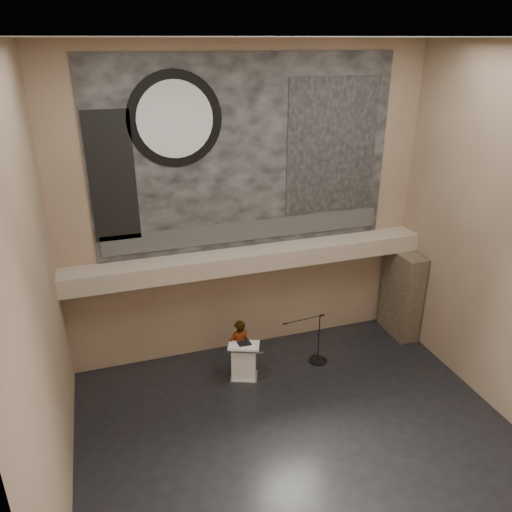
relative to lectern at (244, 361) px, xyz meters
name	(u,v)px	position (x,y,z in m)	size (l,w,h in m)	color
floor	(298,433)	(0.61, -2.35, -0.55)	(10.00, 10.00, 0.00)	black
ceiling	(315,37)	(0.61, -2.35, 7.95)	(10.00, 10.00, 0.00)	silver
wall_back	(247,209)	(0.61, 1.65, 3.70)	(10.00, 0.02, 8.50)	#7E6850
wall_front	(425,393)	(0.61, -6.35, 3.70)	(10.00, 0.02, 8.50)	#7E6850
wall_left	(36,307)	(-4.39, -2.35, 3.70)	(0.02, 8.00, 8.50)	#7E6850
wall_right	(507,240)	(5.61, -2.35, 3.70)	(0.02, 8.00, 8.50)	#7E6850
soffit	(252,259)	(0.61, 1.25, 2.40)	(10.00, 0.80, 0.50)	gray
sprinkler_left	(195,277)	(-0.99, 1.20, 2.12)	(0.04, 0.04, 0.06)	#B2893D
sprinkler_right	(316,260)	(2.51, 1.20, 2.12)	(0.04, 0.04, 0.06)	#B2893D
banner	(247,156)	(0.61, 1.62, 5.15)	(8.00, 0.05, 5.00)	black
banner_text_strip	(248,231)	(0.61, 1.58, 3.10)	(7.76, 0.02, 0.55)	#313131
banner_clock_rim	(175,120)	(-1.19, 1.58, 6.15)	(2.30, 2.30, 0.02)	black
banner_clock_face	(175,120)	(-1.19, 1.56, 6.15)	(1.84, 1.84, 0.02)	silver
banner_building_print	(332,147)	(3.01, 1.58, 5.25)	(2.60, 0.02, 3.60)	black
banner_brick_print	(112,178)	(-2.79, 1.58, 4.85)	(1.10, 0.02, 3.20)	black
stone_pier	(402,293)	(5.26, 0.80, 0.80)	(0.60, 1.40, 2.70)	#3D3225
lectern	(244,361)	(0.00, 0.00, 0.00)	(0.96, 0.82, 1.14)	silver
binder	(244,343)	(0.01, 0.01, 0.56)	(0.33, 0.27, 0.04)	black
papers	(240,346)	(-0.10, -0.05, 0.55)	(0.21, 0.29, 0.01)	white
speaker_person	(239,347)	(-0.04, 0.32, 0.26)	(0.60, 0.39, 1.64)	white
mic_stand	(317,355)	(2.20, 0.12, -0.33)	(1.38, 0.52, 1.53)	black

